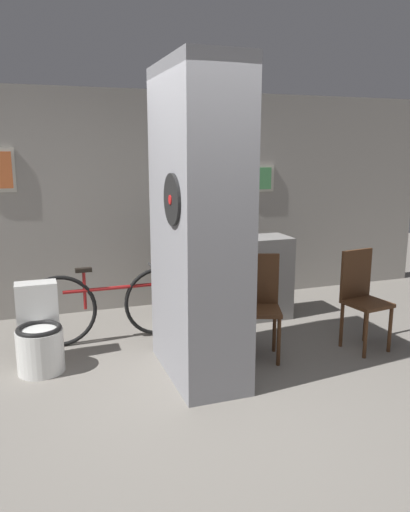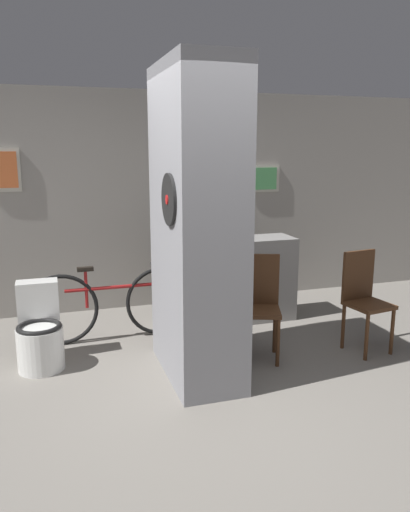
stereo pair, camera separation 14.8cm
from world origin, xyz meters
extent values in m
plane|color=slate|center=(0.00, 0.00, 0.00)|extent=(14.00, 14.00, 0.00)
cube|color=gray|center=(0.00, 2.63, 1.30)|extent=(8.00, 0.06, 2.60)
cube|color=beige|center=(-1.60, 2.58, 1.70)|extent=(0.36, 0.02, 0.48)
cube|color=#D86633|center=(-1.60, 2.57, 1.70)|extent=(0.30, 0.01, 0.39)
cube|color=beige|center=(1.50, 2.58, 1.55)|extent=(0.44, 0.02, 0.34)
cube|color=#4C9959|center=(1.50, 2.57, 1.55)|extent=(0.36, 0.01, 0.28)
cube|color=beige|center=(0.70, 2.58, 1.85)|extent=(0.28, 0.02, 0.38)
cube|color=teal|center=(0.70, 2.57, 1.85)|extent=(0.23, 0.01, 0.31)
cube|color=gray|center=(0.01, 0.57, 1.30)|extent=(0.55, 1.15, 2.60)
cylinder|color=black|center=(-0.28, 0.34, 1.55)|extent=(0.03, 0.40, 0.40)
cylinder|color=red|center=(-0.30, 0.34, 1.55)|extent=(0.01, 0.07, 0.07)
cube|color=gray|center=(0.74, 1.74, 0.47)|extent=(1.48, 0.44, 0.95)
cylinder|color=silver|center=(-1.30, 1.05, 0.19)|extent=(0.41, 0.41, 0.38)
torus|color=black|center=(-1.30, 1.05, 0.40)|extent=(0.39, 0.39, 0.04)
cube|color=silver|center=(-1.30, 1.31, 0.56)|extent=(0.37, 0.20, 0.36)
cylinder|color=#4C2D19|center=(0.43, 0.57, 0.22)|extent=(0.04, 0.04, 0.45)
cylinder|color=#4C2D19|center=(0.73, 0.46, 0.22)|extent=(0.04, 0.04, 0.45)
cylinder|color=#4C2D19|center=(0.54, 0.87, 0.22)|extent=(0.04, 0.04, 0.45)
cylinder|color=#4C2D19|center=(0.84, 0.76, 0.22)|extent=(0.04, 0.04, 0.45)
cube|color=#4C2D19|center=(0.64, 0.67, 0.47)|extent=(0.48, 0.48, 0.04)
cube|color=#4C2D19|center=(0.70, 0.83, 0.73)|extent=(0.36, 0.16, 0.48)
cylinder|color=#4C2D19|center=(1.57, 0.34, 0.22)|extent=(0.04, 0.04, 0.45)
cylinder|color=#4C2D19|center=(1.88, 0.38, 0.22)|extent=(0.04, 0.04, 0.45)
cylinder|color=#4C2D19|center=(1.52, 0.65, 0.22)|extent=(0.04, 0.04, 0.45)
cylinder|color=#4C2D19|center=(1.84, 0.70, 0.22)|extent=(0.04, 0.04, 0.45)
cube|color=#4C2D19|center=(1.70, 0.52, 0.47)|extent=(0.42, 0.42, 0.04)
cube|color=#4C2D19|center=(1.68, 0.69, 0.73)|extent=(0.37, 0.08, 0.48)
torus|color=black|center=(-1.10, 1.57, 0.36)|extent=(0.73, 0.04, 0.73)
torus|color=black|center=(-0.09, 1.57, 0.36)|extent=(0.73, 0.04, 0.73)
cylinder|color=maroon|center=(-0.60, 1.57, 0.55)|extent=(0.92, 0.04, 0.04)
cylinder|color=maroon|center=(-0.85, 1.57, 0.55)|extent=(0.03, 0.03, 0.38)
cylinder|color=maroon|center=(-0.14, 1.57, 0.55)|extent=(0.03, 0.03, 0.34)
cube|color=black|center=(-0.85, 1.57, 0.76)|extent=(0.16, 0.06, 0.04)
cylinder|color=#262626|center=(-0.14, 1.57, 0.73)|extent=(0.03, 0.42, 0.03)
cylinder|color=silver|center=(0.60, 1.66, 1.03)|extent=(0.07, 0.07, 0.16)
cylinder|color=silver|center=(0.60, 1.66, 1.14)|extent=(0.03, 0.03, 0.07)
sphere|color=#333333|center=(0.60, 1.66, 1.19)|extent=(0.03, 0.03, 0.03)
cylinder|color=#267233|center=(0.50, 1.67, 1.01)|extent=(0.06, 0.06, 0.12)
cylinder|color=#267233|center=(0.50, 1.67, 1.09)|extent=(0.03, 0.03, 0.05)
sphere|color=#333333|center=(0.50, 1.67, 1.13)|extent=(0.03, 0.03, 0.03)
camera|label=1|loc=(-1.30, -3.30, 1.93)|focal=35.00mm
camera|label=2|loc=(-1.16, -3.35, 1.93)|focal=35.00mm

